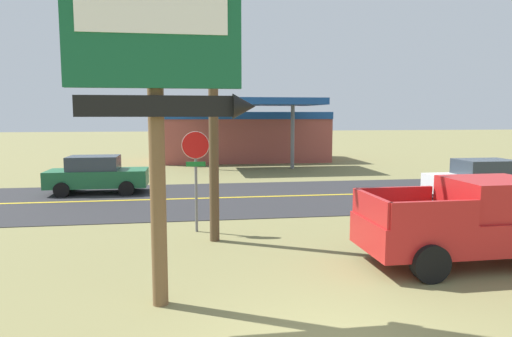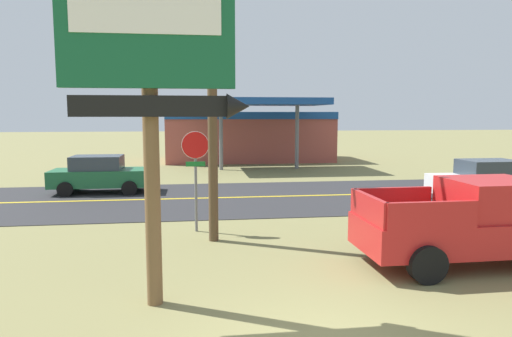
% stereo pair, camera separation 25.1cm
% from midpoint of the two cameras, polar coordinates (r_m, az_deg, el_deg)
% --- Properties ---
extents(road_asphalt, '(140.00, 8.00, 0.02)m').
position_cam_midpoint_polar(road_asphalt, '(19.16, -1.61, -3.60)').
color(road_asphalt, '#2B2B2D').
rests_on(road_asphalt, ground).
extents(road_centre_line, '(126.00, 0.20, 0.01)m').
position_cam_midpoint_polar(road_centre_line, '(19.15, -1.61, -3.56)').
color(road_centre_line, gold).
rests_on(road_centre_line, road_asphalt).
extents(motel_sign, '(3.18, 0.54, 6.76)m').
position_cam_midpoint_polar(motel_sign, '(8.20, -11.90, 14.53)').
color(motel_sign, brown).
rests_on(motel_sign, ground).
extents(stop_sign, '(0.80, 0.08, 2.95)m').
position_cam_midpoint_polar(stop_sign, '(13.49, -6.94, 0.67)').
color(stop_sign, slate).
rests_on(stop_sign, ground).
extents(utility_pole, '(2.17, 0.26, 8.43)m').
position_cam_midpoint_polar(utility_pole, '(12.42, -4.86, 11.83)').
color(utility_pole, brown).
rests_on(utility_pole, ground).
extents(gas_station, '(12.00, 11.50, 4.40)m').
position_cam_midpoint_polar(gas_station, '(34.52, -0.68, 4.22)').
color(gas_station, '#A84C42').
rests_on(gas_station, ground).
extents(pickup_red_parked_on_lawn, '(5.22, 2.29, 1.96)m').
position_cam_midpoint_polar(pickup_red_parked_on_lawn, '(11.77, 25.95, -6.09)').
color(pickup_red_parked_on_lawn, red).
rests_on(pickup_red_parked_on_lawn, ground).
extents(car_green_mid_lane, '(4.20, 2.00, 1.64)m').
position_cam_midpoint_polar(car_green_mid_lane, '(21.28, -18.31, -0.67)').
color(car_green_mid_lane, '#1E6038').
rests_on(car_green_mid_lane, ground).
extents(car_white_far_lane, '(4.20, 2.00, 1.64)m').
position_cam_midpoint_polar(car_white_far_lane, '(20.51, 26.77, -1.31)').
color(car_white_far_lane, silver).
rests_on(car_white_far_lane, ground).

